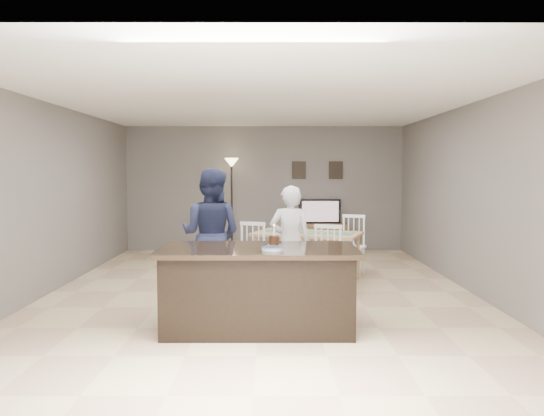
{
  "coord_description": "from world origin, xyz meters",
  "views": [
    {
      "loc": [
        0.14,
        -7.53,
        1.73
      ],
      "look_at": [
        0.16,
        -0.3,
        1.23
      ],
      "focal_mm": 35.0,
      "sensor_mm": 36.0,
      "label": 1
    }
  ],
  "objects_px": {
    "kitchen_island": "(258,288)",
    "floor_lamp": "(232,179)",
    "tv_console": "(320,238)",
    "dining_table": "(307,241)",
    "plate_stack": "(273,248)",
    "television": "(320,211)",
    "man": "(211,234)",
    "woman": "(290,243)",
    "birthday_cake": "(274,240)"
  },
  "relations": [
    {
      "from": "kitchen_island",
      "to": "floor_lamp",
      "type": "relative_size",
      "value": 1.07
    },
    {
      "from": "tv_console",
      "to": "dining_table",
      "type": "relative_size",
      "value": 0.53
    },
    {
      "from": "tv_console",
      "to": "plate_stack",
      "type": "xyz_separation_m",
      "value": [
        -1.04,
        -5.76,
        0.62
      ]
    },
    {
      "from": "kitchen_island",
      "to": "television",
      "type": "bearing_deg",
      "value": 77.99
    },
    {
      "from": "plate_stack",
      "to": "dining_table",
      "type": "distance_m",
      "value": 2.83
    },
    {
      "from": "tv_console",
      "to": "plate_stack",
      "type": "height_order",
      "value": "plate_stack"
    },
    {
      "from": "man",
      "to": "floor_lamp",
      "type": "distance_m",
      "value": 4.22
    },
    {
      "from": "tv_console",
      "to": "dining_table",
      "type": "bearing_deg",
      "value": -99.2
    },
    {
      "from": "kitchen_island",
      "to": "plate_stack",
      "type": "bearing_deg",
      "value": -50.58
    },
    {
      "from": "kitchen_island",
      "to": "woman",
      "type": "bearing_deg",
      "value": 73.36
    },
    {
      "from": "television",
      "to": "plate_stack",
      "type": "bearing_deg",
      "value": 79.88
    },
    {
      "from": "birthday_cake",
      "to": "floor_lamp",
      "type": "bearing_deg",
      "value": 99.25
    },
    {
      "from": "man",
      "to": "birthday_cake",
      "type": "relative_size",
      "value": 7.45
    },
    {
      "from": "kitchen_island",
      "to": "floor_lamp",
      "type": "distance_m",
      "value": 5.67
    },
    {
      "from": "kitchen_island",
      "to": "tv_console",
      "type": "distance_m",
      "value": 5.7
    },
    {
      "from": "birthday_cake",
      "to": "plate_stack",
      "type": "xyz_separation_m",
      "value": [
        -0.02,
        -0.38,
        -0.04
      ]
    },
    {
      "from": "plate_stack",
      "to": "dining_table",
      "type": "height_order",
      "value": "dining_table"
    },
    {
      "from": "television",
      "to": "man",
      "type": "bearing_deg",
      "value": 66.46
    },
    {
      "from": "kitchen_island",
      "to": "dining_table",
      "type": "height_order",
      "value": "dining_table"
    },
    {
      "from": "man",
      "to": "plate_stack",
      "type": "relative_size",
      "value": 7.33
    },
    {
      "from": "television",
      "to": "tv_console",
      "type": "bearing_deg",
      "value": 90.0
    },
    {
      "from": "woman",
      "to": "plate_stack",
      "type": "bearing_deg",
      "value": 86.21
    },
    {
      "from": "tv_console",
      "to": "plate_stack",
      "type": "relative_size",
      "value": 4.98
    },
    {
      "from": "tv_console",
      "to": "dining_table",
      "type": "height_order",
      "value": "dining_table"
    },
    {
      "from": "man",
      "to": "floor_lamp",
      "type": "relative_size",
      "value": 0.88
    },
    {
      "from": "man",
      "to": "dining_table",
      "type": "height_order",
      "value": "man"
    },
    {
      "from": "dining_table",
      "to": "plate_stack",
      "type": "bearing_deg",
      "value": -81.08
    },
    {
      "from": "birthday_cake",
      "to": "television",
      "type": "bearing_deg",
      "value": 79.36
    },
    {
      "from": "tv_console",
      "to": "man",
      "type": "xyz_separation_m",
      "value": [
        -1.87,
        -4.22,
        0.58
      ]
    },
    {
      "from": "television",
      "to": "plate_stack",
      "type": "relative_size",
      "value": 3.79
    },
    {
      "from": "floor_lamp",
      "to": "plate_stack",
      "type": "bearing_deg",
      "value": -81.53
    },
    {
      "from": "floor_lamp",
      "to": "tv_console",
      "type": "bearing_deg",
      "value": 1.54
    },
    {
      "from": "dining_table",
      "to": "floor_lamp",
      "type": "relative_size",
      "value": 1.13
    },
    {
      "from": "woman",
      "to": "floor_lamp",
      "type": "relative_size",
      "value": 0.77
    },
    {
      "from": "man",
      "to": "television",
      "type": "bearing_deg",
      "value": -97.16
    },
    {
      "from": "tv_console",
      "to": "man",
      "type": "relative_size",
      "value": 0.68
    },
    {
      "from": "birthday_cake",
      "to": "dining_table",
      "type": "height_order",
      "value": "birthday_cake"
    },
    {
      "from": "plate_stack",
      "to": "tv_console",
      "type": "bearing_deg",
      "value": 79.76
    },
    {
      "from": "kitchen_island",
      "to": "television",
      "type": "xyz_separation_m",
      "value": [
        1.2,
        5.64,
        0.41
      ]
    },
    {
      "from": "man",
      "to": "dining_table",
      "type": "xyz_separation_m",
      "value": [
        1.38,
        1.22,
        -0.25
      ]
    },
    {
      "from": "tv_console",
      "to": "plate_stack",
      "type": "bearing_deg",
      "value": -100.24
    },
    {
      "from": "woman",
      "to": "tv_console",
      "type": "bearing_deg",
      "value": -95.48
    },
    {
      "from": "man",
      "to": "dining_table",
      "type": "distance_m",
      "value": 1.86
    },
    {
      "from": "tv_console",
      "to": "plate_stack",
      "type": "distance_m",
      "value": 5.89
    },
    {
      "from": "tv_console",
      "to": "birthday_cake",
      "type": "distance_m",
      "value": 5.52
    },
    {
      "from": "woman",
      "to": "plate_stack",
      "type": "height_order",
      "value": "woman"
    },
    {
      "from": "dining_table",
      "to": "kitchen_island",
      "type": "bearing_deg",
      "value": -85.25
    },
    {
      "from": "woman",
      "to": "birthday_cake",
      "type": "height_order",
      "value": "woman"
    },
    {
      "from": "television",
      "to": "birthday_cake",
      "type": "xyz_separation_m",
      "value": [
        -1.02,
        -5.45,
        0.09
      ]
    },
    {
      "from": "tv_console",
      "to": "television",
      "type": "relative_size",
      "value": 1.31
    }
  ]
}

